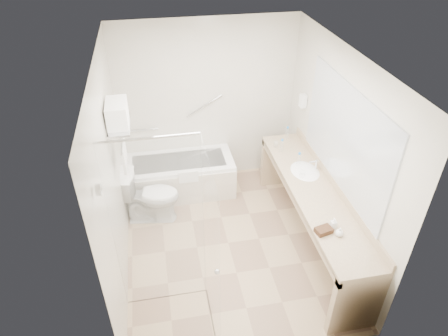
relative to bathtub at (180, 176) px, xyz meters
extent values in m
plane|color=tan|center=(0.50, -1.24, -0.28)|extent=(3.20, 3.20, 0.00)
cube|color=silver|center=(0.50, -1.24, 2.22)|extent=(2.60, 3.20, 0.10)
cube|color=beige|center=(0.50, 0.36, 0.97)|extent=(2.60, 0.10, 2.50)
cube|color=beige|center=(0.50, -2.84, 0.97)|extent=(2.60, 0.10, 2.50)
cube|color=beige|center=(-0.80, -1.24, 0.97)|extent=(0.10, 3.20, 2.50)
cube|color=beige|center=(1.80, -1.24, 0.97)|extent=(0.10, 3.20, 2.50)
cube|color=white|center=(0.00, 0.01, 0.00)|extent=(1.60, 0.70, 0.55)
cube|color=beige|center=(0.00, -0.35, -0.03)|extent=(1.60, 0.02, 0.50)
cube|color=white|center=(0.10, -0.34, 0.22)|extent=(0.28, 0.06, 0.18)
cylinder|color=silver|center=(-0.45, 0.32, 0.67)|extent=(0.40, 0.03, 0.03)
cylinder|color=silver|center=(0.45, 0.32, 0.97)|extent=(0.53, 0.03, 0.33)
cube|color=silver|center=(-0.35, -1.94, 0.77)|extent=(0.90, 0.01, 2.10)
cube|color=silver|center=(0.10, -2.39, 0.77)|extent=(0.02, 0.90, 2.10)
cylinder|color=silver|center=(-0.35, -1.94, 1.82)|extent=(0.90, 0.02, 0.02)
sphere|color=silver|center=(0.13, -2.54, 0.72)|extent=(0.05, 0.05, 0.05)
cylinder|color=silver|center=(-0.75, -2.39, 1.67)|extent=(0.04, 0.10, 0.10)
cube|color=silver|center=(-0.67, -0.89, 1.42)|extent=(0.24, 0.55, 0.02)
cylinder|color=silver|center=(-0.67, -0.89, 1.20)|extent=(0.02, 0.55, 0.02)
cube|color=white|center=(-0.67, -0.89, 1.04)|extent=(0.03, 0.42, 0.32)
cube|color=white|center=(-0.67, -0.89, 1.48)|extent=(0.22, 0.40, 0.08)
cube|color=white|center=(-0.67, -0.89, 1.57)|extent=(0.22, 0.40, 0.08)
cube|color=white|center=(-0.67, -0.89, 1.65)|extent=(0.22, 0.40, 0.08)
cube|color=tan|center=(1.52, -1.39, 0.55)|extent=(0.55, 2.70, 0.05)
cube|color=tan|center=(1.78, -1.39, 0.62)|extent=(0.03, 2.70, 0.10)
cube|color=tan|center=(1.27, -1.39, 0.49)|extent=(0.04, 2.70, 0.08)
cube|color=tan|center=(1.52, -2.70, 0.12)|extent=(0.55, 0.08, 0.80)
cube|color=tan|center=(1.52, -0.08, 0.12)|extent=(0.55, 0.08, 0.80)
ellipsoid|color=white|center=(1.55, -0.99, 0.54)|extent=(0.40, 0.52, 0.14)
cylinder|color=silver|center=(1.70, -0.99, 0.65)|extent=(0.03, 0.03, 0.14)
cube|color=#B7BCC4|center=(1.79, -1.39, 1.27)|extent=(0.02, 2.00, 1.20)
cube|color=white|center=(1.75, -0.19, 1.17)|extent=(0.08, 0.10, 0.18)
imported|color=white|center=(-0.45, -0.54, 0.11)|extent=(0.84, 0.55, 0.77)
cube|color=#452818|center=(1.35, -2.10, 0.60)|extent=(0.20, 0.15, 0.06)
imported|color=white|center=(1.48, -2.05, 0.60)|extent=(0.07, 0.13, 0.06)
imported|color=white|center=(1.49, -2.17, 0.62)|extent=(0.08, 0.11, 0.08)
cylinder|color=silver|center=(1.51, -0.84, 0.66)|extent=(0.06, 0.06, 0.17)
cylinder|color=blue|center=(1.51, -0.84, 0.76)|extent=(0.03, 0.03, 0.02)
cylinder|color=silver|center=(1.59, -0.14, 0.66)|extent=(0.06, 0.06, 0.16)
cylinder|color=blue|center=(1.59, -0.14, 0.75)|extent=(0.03, 0.03, 0.02)
cylinder|color=silver|center=(1.40, -0.47, 0.66)|extent=(0.06, 0.06, 0.17)
cylinder|color=blue|center=(1.40, -0.47, 0.75)|extent=(0.03, 0.03, 0.02)
cylinder|color=silver|center=(1.36, -0.34, 0.62)|extent=(0.07, 0.07, 0.08)
cylinder|color=silver|center=(1.46, -1.12, 0.62)|extent=(0.10, 0.10, 0.10)
camera|label=1|loc=(-0.26, -4.93, 3.54)|focal=32.00mm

